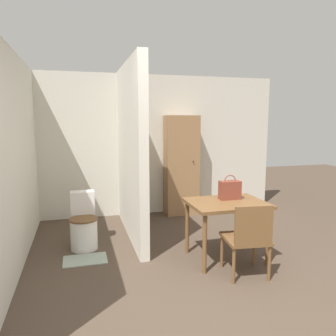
{
  "coord_description": "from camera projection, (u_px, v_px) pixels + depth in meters",
  "views": [
    {
      "loc": [
        -1.24,
        -2.5,
        1.7
      ],
      "look_at": [
        -0.07,
        1.72,
        1.06
      ],
      "focal_mm": 35.0,
      "sensor_mm": 36.0,
      "label": 1
    }
  ],
  "objects": [
    {
      "name": "toilet",
      "position": [
        84.0,
        225.0,
        4.4
      ],
      "size": [
        0.38,
        0.52,
        0.73
      ],
      "color": "white",
      "rests_on": "ground_plane"
    },
    {
      "name": "dining_table",
      "position": [
        227.0,
        209.0,
        3.98
      ],
      "size": [
        0.92,
        0.72,
        0.72
      ],
      "color": "brown",
      "rests_on": "ground_plane"
    },
    {
      "name": "ground_plane",
      "position": [
        226.0,
        310.0,
        2.96
      ],
      "size": [
        16.0,
        16.0,
        0.0
      ],
      "primitive_type": "plane",
      "color": "#4C3D30"
    },
    {
      "name": "wooden_chair",
      "position": [
        248.0,
        237.0,
        3.53
      ],
      "size": [
        0.51,
        0.51,
        0.83
      ],
      "rotation": [
        0.0,
        0.0,
        -0.12
      ],
      "color": "brown",
      "rests_on": "ground_plane"
    },
    {
      "name": "bath_mat",
      "position": [
        85.0,
        260.0,
        4.01
      ],
      "size": [
        0.53,
        0.35,
        0.01
      ],
      "color": "#99A899",
      "rests_on": "ground_plane"
    },
    {
      "name": "partition_wall",
      "position": [
        130.0,
        151.0,
        4.77
      ],
      "size": [
        0.12,
        2.07,
        2.5
      ],
      "color": "beige",
      "rests_on": "ground_plane"
    },
    {
      "name": "handbag",
      "position": [
        230.0,
        190.0,
        4.07
      ],
      "size": [
        0.26,
        0.13,
        0.31
      ],
      "color": "brown",
      "rests_on": "dining_table"
    },
    {
      "name": "wooden_cabinet",
      "position": [
        181.0,
        165.0,
        5.91
      ],
      "size": [
        0.59,
        0.37,
        1.78
      ],
      "color": "#997047",
      "rests_on": "ground_plane"
    },
    {
      "name": "wall_back",
      "position": [
        148.0,
        145.0,
        5.95
      ],
      "size": [
        4.82,
        0.12,
        2.5
      ],
      "color": "beige",
      "rests_on": "ground_plane"
    },
    {
      "name": "wall_left",
      "position": [
        14.0,
        159.0,
        3.82
      ],
      "size": [
        0.12,
        4.27,
        2.5
      ],
      "color": "beige",
      "rests_on": "ground_plane"
    }
  ]
}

